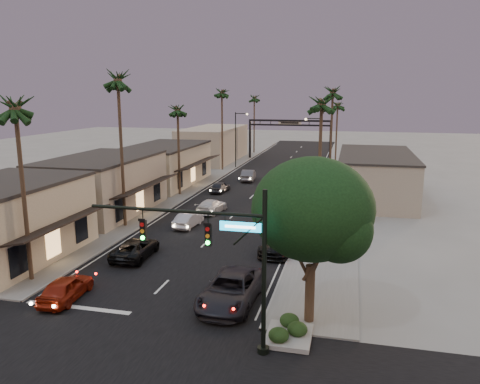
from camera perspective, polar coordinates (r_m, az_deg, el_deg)
The scene contains 34 objects.
ground at distance 57.87m, azimuth 2.06°, elevation 0.04°, with size 200.00×200.00×0.00m, color slate.
road at distance 62.68m, azimuth 2.97°, elevation 0.95°, with size 14.00×120.00×0.02m, color black.
cross_street at distance 22.50m, azimuth -20.12°, elevation -20.71°, with size 80.00×12.00×0.02m, color black.
sidewalk_left at distance 71.60m, azimuth -3.49°, elevation 2.36°, with size 5.00×92.00×0.12m, color slate.
sidewalk_right at distance 68.57m, azimuth 11.89°, elevation 1.71°, with size 5.00×92.00×0.12m, color slate.
storefront_near at distance 37.75m, azimuth -26.96°, elevation -3.41°, with size 8.00×12.00×5.50m, color tan.
storefront_mid at distance 48.90m, azimuth -16.42°, elevation 0.65°, with size 8.00×14.00×5.50m, color gray.
storefront_far at distance 63.10m, azimuth -9.22°, elevation 3.19°, with size 8.00×16.00×5.00m, color tan.
storefront_dist at distance 84.54m, azimuth -3.22°, elevation 5.84°, with size 8.00×20.00×6.00m, color gray.
building_right at distance 56.38m, azimuth 16.17°, elevation 1.84°, with size 8.00×18.00×5.00m, color gray.
traffic_signal at distance 21.38m, azimuth -2.09°, elevation -6.61°, with size 8.51×0.22×7.80m.
corner_tree at distance 23.78m, azimuth 8.99°, elevation -2.59°, with size 6.20×6.20×8.80m.
planter at distance 24.28m, azimuth 5.96°, elevation -17.43°, with size 2.20×2.60×0.24m, color gray.
arch at distance 86.49m, azimuth 6.08°, elevation 7.61°, with size 15.20×0.40×7.27m.
streetlight_right at distance 61.03m, azimuth 9.46°, elevation 5.57°, with size 2.13×0.30×9.00m.
streetlight_left at distance 76.00m, azimuth -0.34°, elevation 6.94°, with size 2.13×0.30×9.00m.
palm_la at distance 31.51m, azimuth -25.80°, elevation 9.96°, with size 3.20×3.20×13.20m.
palm_lb at distance 42.44m, azimuth -14.71°, elevation 13.56°, with size 3.20×3.20×15.20m.
palm_lc at distance 55.21m, azimuth -7.63°, elevation 10.33°, with size 3.20×3.20×12.20m.
palm_ld at distance 73.25m, azimuth -2.23°, elevation 12.30°, with size 3.20×3.20×14.20m.
palm_ra at distance 39.61m, azimuth 9.95°, elevation 11.10°, with size 3.20×3.20×13.20m.
palm_rb at distance 59.59m, azimuth 11.27°, elevation 12.18°, with size 3.20×3.20×14.20m.
palm_rc at distance 79.58m, azimuth 11.83°, elevation 10.62°, with size 3.20×3.20×12.20m.
palm_far at distance 95.53m, azimuth 1.76°, elevation 11.61°, with size 3.20×3.20×13.20m.
oncoming_red at distance 29.73m, azimuth -20.46°, elevation -10.90°, with size 1.72×4.28×1.46m, color maroon.
oncoming_pickup at distance 35.55m, azimuth -12.62°, elevation -6.71°, with size 2.33×5.06×1.41m, color black.
oncoming_silver at distance 42.71m, azimuth -6.33°, elevation -3.40°, with size 1.40×4.02×1.32m, color #A3A3A8.
oncoming_white at distance 47.58m, azimuth -3.48°, elevation -1.73°, with size 1.93×4.75×1.38m, color silver.
oncoming_dgrey at distance 57.40m, azimuth -2.44°, elevation 0.62°, with size 1.59×3.95×1.35m, color black.
oncoming_grey_far at distance 64.99m, azimuth 1.03°, elevation 2.06°, with size 1.66×4.76×1.57m, color #4B4B50.
curbside_near at distance 27.37m, azimuth -1.08°, elevation -11.81°, with size 2.87×6.22×1.73m, color black.
curbside_black at distance 35.99m, azimuth 4.92°, elevation -6.05°, with size 2.27×5.59×1.62m, color black.
curbside_grey at distance 50.87m, azimuth 7.55°, elevation -0.92°, with size 1.62×4.02×1.37m, color #55555A.
curbside_far at distance 63.63m, azimuth 7.69°, elevation 1.78°, with size 1.76×5.05×1.66m, color black.
Camera 1 is at (11.17, -15.53, 11.85)m, focal length 35.00 mm.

